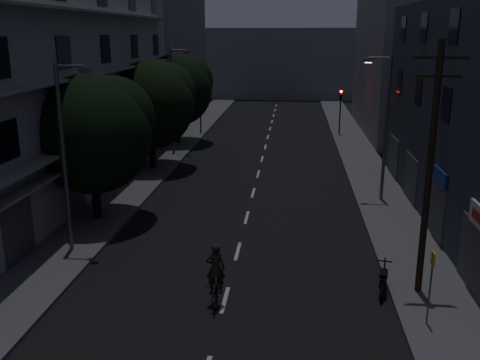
% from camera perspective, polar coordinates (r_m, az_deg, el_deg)
% --- Properties ---
extents(ground, '(160.00, 160.00, 0.00)m').
position_cam_1_polar(ground, '(37.09, 2.00, 0.85)').
color(ground, black).
rests_on(ground, ground).
extents(sidewalk_left, '(3.00, 90.00, 0.15)m').
position_cam_1_polar(sidewalk_left, '(38.28, -9.28, 1.23)').
color(sidewalk_left, '#565659').
rests_on(sidewalk_left, ground).
extents(sidewalk_right, '(3.00, 90.00, 0.15)m').
position_cam_1_polar(sidewalk_right, '(37.37, 13.55, 0.65)').
color(sidewalk_right, '#565659').
rests_on(sidewalk_right, ground).
extents(lane_markings, '(0.15, 60.50, 0.01)m').
position_cam_1_polar(lane_markings, '(43.16, 2.55, 2.93)').
color(lane_markings, beige).
rests_on(lane_markings, ground).
extents(building_left, '(7.00, 36.00, 14.00)m').
position_cam_1_polar(building_left, '(32.25, -20.90, 10.28)').
color(building_left, '#9FA09B').
rests_on(building_left, ground).
extents(building_far_left, '(6.00, 20.00, 16.00)m').
position_cam_1_polar(building_far_left, '(60.55, -8.18, 14.02)').
color(building_far_left, slate).
rests_on(building_far_left, ground).
extents(building_far_right, '(6.00, 20.00, 13.00)m').
position_cam_1_polar(building_far_right, '(53.79, 16.47, 11.80)').
color(building_far_right, slate).
rests_on(building_far_right, ground).
extents(building_far_end, '(24.00, 8.00, 10.00)m').
position_cam_1_polar(building_far_end, '(80.98, 4.19, 12.32)').
color(building_far_end, slate).
rests_on(building_far_end, ground).
extents(tree_near, '(5.94, 5.94, 7.32)m').
position_cam_1_polar(tree_near, '(27.42, -15.41, 5.21)').
color(tree_near, black).
rests_on(tree_near, sidewalk_left).
extents(tree_mid, '(6.04, 6.04, 7.43)m').
position_cam_1_polar(tree_mid, '(37.60, -9.42, 8.29)').
color(tree_mid, black).
rests_on(tree_mid, sidewalk_left).
extents(tree_far, '(6.07, 6.07, 7.50)m').
position_cam_1_polar(tree_far, '(46.38, -6.71, 9.78)').
color(tree_far, black).
rests_on(tree_far, sidewalk_left).
extents(traffic_signal_far_right, '(0.28, 0.37, 4.10)m').
position_cam_1_polar(traffic_signal_far_right, '(50.83, 10.68, 8.12)').
color(traffic_signal_far_right, black).
rests_on(traffic_signal_far_right, sidewalk_right).
extents(traffic_signal_far_left, '(0.28, 0.37, 4.10)m').
position_cam_1_polar(traffic_signal_far_left, '(51.04, -4.26, 8.37)').
color(traffic_signal_far_left, black).
rests_on(traffic_signal_far_left, sidewalk_left).
extents(street_lamp_left_near, '(1.51, 0.25, 8.00)m').
position_cam_1_polar(street_lamp_left_near, '(23.58, -18.10, 3.08)').
color(street_lamp_left_near, '#5B5C62').
rests_on(street_lamp_left_near, sidewalk_left).
extents(street_lamp_right, '(1.51, 0.25, 8.00)m').
position_cam_1_polar(street_lamp_right, '(30.66, 15.15, 6.01)').
color(street_lamp_right, '#575B5E').
rests_on(street_lamp_right, sidewalk_right).
extents(street_lamp_left_far, '(1.51, 0.25, 8.00)m').
position_cam_1_polar(street_lamp_left_far, '(42.60, -7.09, 8.93)').
color(street_lamp_left_far, '#54585B').
rests_on(street_lamp_left_far, sidewalk_left).
extents(utility_pole, '(1.80, 0.24, 9.00)m').
position_cam_1_polar(utility_pole, '(19.62, 19.59, 1.37)').
color(utility_pole, black).
rests_on(utility_pole, sidewalk_right).
extents(bus_stop_sign, '(0.06, 0.35, 2.52)m').
position_cam_1_polar(bus_stop_sign, '(18.32, 19.75, -9.51)').
color(bus_stop_sign, '#595B60').
rests_on(bus_stop_sign, sidewalk_right).
extents(motorcycle, '(0.64, 1.85, 1.20)m').
position_cam_1_polar(motorcycle, '(20.73, 15.02, -10.44)').
color(motorcycle, black).
rests_on(motorcycle, ground).
extents(cyclist, '(0.79, 1.88, 2.33)m').
position_cam_1_polar(cyclist, '(19.15, -2.60, -11.09)').
color(cyclist, black).
rests_on(cyclist, ground).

